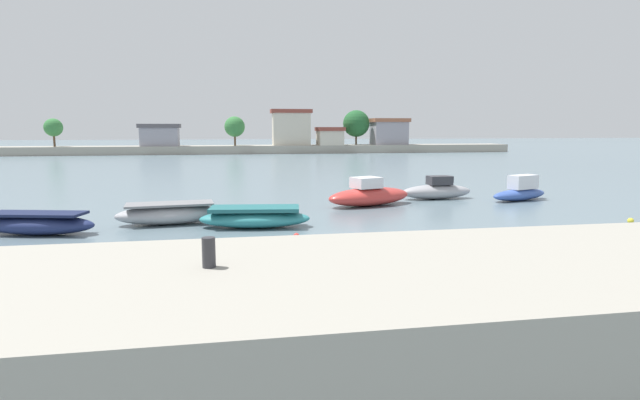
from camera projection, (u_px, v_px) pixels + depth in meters
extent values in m
plane|color=slate|center=(345.00, 247.00, 19.59)|extent=(400.00, 400.00, 0.00)
cube|color=#9E998C|center=(453.00, 309.00, 10.11)|extent=(76.44, 6.08, 1.97)
cylinder|color=#2D2D33|center=(209.00, 252.00, 9.53)|extent=(0.25, 0.25, 0.58)
ellipsoid|color=navy|center=(38.00, 225.00, 21.94)|extent=(5.29, 2.70, 0.85)
cube|color=#161E41|center=(37.00, 214.00, 21.87)|extent=(4.24, 2.22, 0.12)
ellipsoid|color=#9E9EA3|center=(170.00, 214.00, 24.35)|extent=(5.25, 2.38, 0.92)
cube|color=slate|center=(170.00, 204.00, 24.28)|extent=(4.21, 1.98, 0.10)
ellipsoid|color=teal|center=(255.00, 219.00, 23.53)|extent=(5.34, 2.55, 0.79)
cube|color=#226367|center=(255.00, 209.00, 23.46)|extent=(4.28, 2.12, 0.17)
ellipsoid|color=#C63833|center=(369.00, 197.00, 30.18)|extent=(5.94, 3.76, 1.07)
cube|color=silver|center=(366.00, 183.00, 29.94)|extent=(1.92, 1.74, 0.63)
cube|color=black|center=(377.00, 181.00, 30.32)|extent=(0.46, 1.13, 0.44)
ellipsoid|color=#9E9EA3|center=(436.00, 192.00, 32.98)|extent=(4.85, 1.72, 0.94)
cube|color=#333338|center=(439.00, 180.00, 32.91)|extent=(1.53, 1.07, 0.56)
cube|color=black|center=(450.00, 179.00, 33.07)|extent=(0.12, 0.91, 0.39)
ellipsoid|color=#3856A8|center=(519.00, 195.00, 32.35)|extent=(4.79, 2.79, 0.73)
cube|color=silver|center=(523.00, 182.00, 32.38)|extent=(2.12, 1.49, 0.88)
cube|color=black|center=(533.00, 180.00, 32.85)|extent=(0.35, 0.78, 0.62)
sphere|color=yellow|center=(631.00, 221.00, 24.41)|extent=(0.29, 0.29, 0.29)
sphere|color=red|center=(511.00, 186.00, 39.00)|extent=(0.28, 0.28, 0.28)
sphere|color=yellow|center=(138.00, 210.00, 27.62)|extent=(0.31, 0.31, 0.31)
sphere|color=red|center=(296.00, 236.00, 21.07)|extent=(0.25, 0.25, 0.25)
cube|color=#9E998C|center=(253.00, 149.00, 93.31)|extent=(99.18, 6.21, 1.47)
cube|color=#99939E|center=(160.00, 137.00, 89.48)|extent=(6.49, 3.60, 3.20)
cube|color=#565156|center=(159.00, 126.00, 89.20)|extent=(7.14, 3.96, 0.70)
cube|color=beige|center=(291.00, 129.00, 93.59)|extent=(6.86, 3.19, 5.91)
cube|color=brown|center=(291.00, 111.00, 93.12)|extent=(7.54, 3.51, 0.70)
cube|color=#99939E|center=(291.00, 131.00, 94.66)|extent=(5.30, 4.29, 5.19)
cube|color=#995B42|center=(291.00, 115.00, 94.24)|extent=(5.83, 4.72, 0.70)
cube|color=beige|center=(330.00, 138.00, 94.85)|extent=(4.50, 4.71, 2.65)
cube|color=brown|center=(330.00, 129.00, 94.62)|extent=(4.96, 5.18, 0.70)
cube|color=#99939E|center=(389.00, 133.00, 97.75)|extent=(6.46, 4.77, 4.32)
cube|color=#995B42|center=(389.00, 120.00, 97.40)|extent=(7.11, 5.25, 0.70)
cylinder|color=brown|center=(235.00, 140.00, 91.39)|extent=(0.36, 0.36, 1.96)
sphere|color=#387A3D|center=(235.00, 127.00, 91.05)|extent=(3.67, 3.67, 3.67)
cylinder|color=brown|center=(356.00, 139.00, 97.55)|extent=(0.36, 0.36, 2.00)
sphere|color=#235B2D|center=(356.00, 123.00, 97.12)|extent=(5.11, 5.11, 5.11)
cylinder|color=brown|center=(54.00, 141.00, 86.73)|extent=(0.36, 0.36, 2.04)
sphere|color=#387A3D|center=(53.00, 127.00, 86.41)|extent=(3.07, 3.07, 3.07)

